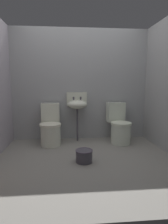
{
  "coord_description": "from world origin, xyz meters",
  "views": [
    {
      "loc": [
        -0.28,
        -2.8,
        1.16
      ],
      "look_at": [
        0.0,
        0.29,
        0.7
      ],
      "focal_mm": 30.57,
      "sensor_mm": 36.0,
      "label": 1
    }
  ],
  "objects_px": {
    "toilet_left": "(51,128)",
    "toilet_right": "(119,126)",
    "sink": "(77,104)",
    "bucket": "(84,156)"
  },
  "relations": [
    {
      "from": "toilet_left",
      "to": "sink",
      "type": "distance_m",
      "value": 0.71
    },
    {
      "from": "sink",
      "to": "toilet_right",
      "type": "bearing_deg",
      "value": -12.81
    },
    {
      "from": "sink",
      "to": "bucket",
      "type": "distance_m",
      "value": 1.29
    },
    {
      "from": "sink",
      "to": "bucket",
      "type": "bearing_deg",
      "value": -87.97
    },
    {
      "from": "toilet_left",
      "to": "sink",
      "type": "relative_size",
      "value": 0.79
    },
    {
      "from": "sink",
      "to": "toilet_left",
      "type": "bearing_deg",
      "value": -160.39
    },
    {
      "from": "bucket",
      "to": "toilet_left",
      "type": "bearing_deg",
      "value": 121.54
    },
    {
      "from": "toilet_left",
      "to": "sink",
      "type": "height_order",
      "value": "sink"
    },
    {
      "from": "toilet_left",
      "to": "toilet_right",
      "type": "distance_m",
      "value": 1.35
    },
    {
      "from": "toilet_left",
      "to": "toilet_right",
      "type": "relative_size",
      "value": 1.0
    }
  ]
}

